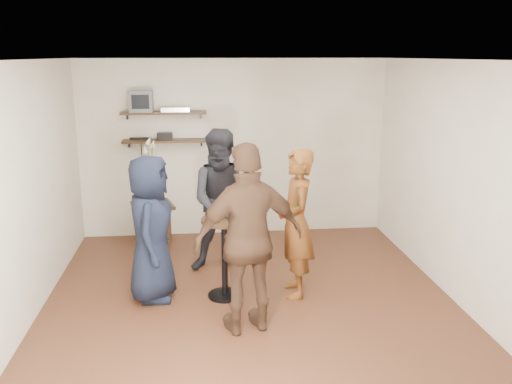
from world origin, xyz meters
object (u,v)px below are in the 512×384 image
drinks_table (224,247)px  person_plaid (296,224)px  dvd_deck (176,109)px  person_dark (224,201)px  person_navy (151,229)px  person_brown (249,240)px  radio (165,136)px  side_table (153,211)px  crt_monitor (141,101)px

drinks_table → person_plaid: person_plaid is taller
dvd_deck → person_plaid: 2.76m
person_dark → person_navy: bearing=-135.4°
drinks_table → person_navy: bearing=176.0°
person_navy → person_brown: size_ratio=0.87×
person_dark → drinks_table: bearing=-90.0°
drinks_table → person_plaid: (0.80, -0.01, 0.25)m
person_plaid → radio: bearing=-144.1°
person_plaid → side_table: bearing=-134.5°
crt_monitor → person_plaid: size_ratio=0.19×
crt_monitor → radio: 0.59m
dvd_deck → side_table: size_ratio=0.61×
person_brown → person_navy: bearing=-54.3°
drinks_table → person_dark: bearing=86.9°
person_dark → person_navy: size_ratio=1.10×
person_plaid → person_brown: person_brown is taller
radio → person_brown: (0.93, -2.92, -0.58)m
dvd_deck → person_plaid: bearing=-57.6°
person_plaid → drinks_table: bearing=-90.0°
crt_monitor → person_plaid: crt_monitor is taller
person_brown → dvd_deck: bearing=-89.9°
crt_monitor → person_dark: 2.06m
drinks_table → person_dark: size_ratio=0.51×
side_table → drinks_table: size_ratio=0.72×
side_table → person_dark: (0.95, -0.91, 0.36)m
side_table → person_dark: size_ratio=0.37×
radio → person_navy: (-0.07, -2.09, -0.71)m
person_plaid → person_dark: (-0.76, 0.81, 0.06)m
crt_monitor → person_navy: (0.24, -2.09, -1.21)m
side_table → person_navy: person_navy is taller
radio → person_brown: size_ratio=0.12×
person_dark → person_navy: 1.12m
drinks_table → person_dark: 0.86m
side_table → person_brown: bearing=-65.8°
crt_monitor → person_dark: crt_monitor is taller
crt_monitor → person_brown: (1.24, -2.92, -1.08)m
person_dark → radio: bearing=122.9°
side_table → person_dark: person_dark is taller
crt_monitor → side_table: 1.56m
dvd_deck → person_navy: size_ratio=0.25×
dvd_deck → drinks_table: 2.58m
person_dark → person_brown: (0.16, -1.57, 0.04)m
dvd_deck → radio: dvd_deck is taller
radio → side_table: (-0.18, -0.44, -0.99)m
radio → person_brown: bearing=-72.3°
person_navy → person_brown: person_brown is taller
dvd_deck → drinks_table: dvd_deck is taller
radio → side_table: radio is taller
side_table → person_plaid: size_ratio=0.39×
side_table → person_dark: bearing=-43.5°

